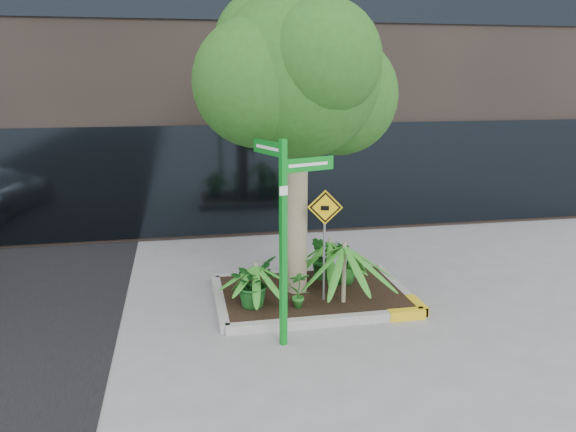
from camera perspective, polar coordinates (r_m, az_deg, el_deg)
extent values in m
plane|color=gray|center=(9.62, 1.67, -9.19)|extent=(80.00, 80.00, 0.00)
cube|color=#9E9E99|center=(10.90, 1.08, -5.90)|extent=(3.20, 0.15, 0.15)
cube|color=#9E9E99|center=(8.92, 4.10, -10.61)|extent=(3.20, 0.15, 0.15)
cube|color=#9E9E99|center=(9.68, -6.93, -8.66)|extent=(0.15, 2.20, 0.15)
cube|color=#9E9E99|center=(10.37, 11.13, -7.25)|extent=(0.15, 2.20, 0.15)
cube|color=gold|center=(9.33, 11.94, -9.78)|extent=(0.60, 0.17, 0.15)
cube|color=black|center=(9.89, 2.43, -7.78)|extent=(3.05, 2.05, 0.06)
cylinder|color=gray|center=(9.45, 0.91, 1.12)|extent=(0.36, 0.36, 3.36)
cylinder|color=gray|center=(9.28, 1.62, 8.59)|extent=(0.64, 0.18, 1.09)
sphere|color=#265317|center=(9.21, 0.96, 14.13)|extent=(2.69, 2.69, 2.69)
sphere|color=#265317|center=(9.74, 5.15, 12.09)|extent=(2.02, 2.02, 2.02)
sphere|color=#265317|center=(8.88, -3.10, 13.39)|extent=(2.02, 2.02, 2.02)
sphere|color=#265317|center=(8.61, 3.45, 15.61)|extent=(1.79, 1.79, 1.79)
sphere|color=#265317|center=(9.71, -1.77, 16.76)|extent=(1.90, 1.90, 1.90)
cylinder|color=gray|center=(9.28, 5.71, -5.70)|extent=(0.07, 0.07, 1.04)
cylinder|color=gray|center=(9.28, -3.25, -6.78)|extent=(0.07, 0.07, 0.70)
cylinder|color=gray|center=(10.26, 4.24, -4.45)|extent=(0.07, 0.07, 0.79)
imported|color=#164F1A|center=(9.16, -3.63, -6.69)|extent=(1.03, 1.03, 0.81)
imported|color=#216D20|center=(10.17, 5.81, -4.68)|extent=(0.61, 0.61, 0.78)
imported|color=#236C21|center=(9.09, 1.11, -7.43)|extent=(0.34, 0.34, 0.63)
imported|color=#195619|center=(10.30, 3.50, -4.26)|extent=(0.51, 0.51, 0.83)
cube|color=#0C881F|center=(7.81, -0.49, -3.10)|extent=(0.11, 0.11, 2.98)
cube|color=#0C881F|center=(7.77, 2.07, 5.26)|extent=(0.79, 0.31, 0.19)
cube|color=#0C881F|center=(7.88, -2.02, 6.94)|extent=(0.31, 0.79, 0.19)
cube|color=white|center=(7.76, 2.10, 5.24)|extent=(0.60, 0.22, 0.04)
cube|color=white|center=(7.88, -2.13, 6.94)|extent=(0.22, 0.60, 0.04)
cube|color=white|center=(7.57, -0.43, 2.58)|extent=(0.12, 0.05, 0.13)
cylinder|color=slate|center=(9.30, 3.70, -3.43)|extent=(0.08, 0.17, 1.71)
cube|color=yellow|center=(9.09, 3.80, 0.89)|extent=(0.56, 0.15, 0.57)
cube|color=black|center=(9.08, 3.81, 0.87)|extent=(0.50, 0.12, 0.51)
cube|color=yellow|center=(9.07, 3.82, 0.86)|extent=(0.42, 0.10, 0.43)
cube|color=black|center=(9.07, 3.77, 0.80)|extent=(0.13, 0.03, 0.08)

